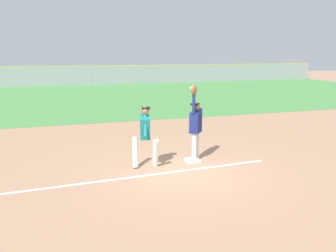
{
  "coord_description": "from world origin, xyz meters",
  "views": [
    {
      "loc": [
        -3.09,
        -8.45,
        3.18
      ],
      "look_at": [
        -0.11,
        1.08,
        1.05
      ],
      "focal_mm": 37.64,
      "sensor_mm": 36.0,
      "label": 1
    }
  ],
  "objects_px": {
    "first_base": "(192,160)",
    "runner": "(145,133)",
    "parked_car_black": "(138,74)",
    "fielder": "(195,123)",
    "parked_car_white": "(18,77)",
    "parked_car_blue": "(86,75)",
    "baseball": "(191,88)"
  },
  "relations": [
    {
      "from": "first_base",
      "to": "fielder",
      "type": "relative_size",
      "value": 0.17
    },
    {
      "from": "first_base",
      "to": "fielder",
      "type": "bearing_deg",
      "value": 36.19
    },
    {
      "from": "runner",
      "to": "baseball",
      "type": "bearing_deg",
      "value": 19.11
    },
    {
      "from": "parked_car_blue",
      "to": "first_base",
      "type": "bearing_deg",
      "value": -86.49
    },
    {
      "from": "fielder",
      "to": "parked_car_blue",
      "type": "xyz_separation_m",
      "value": [
        -0.86,
        28.97,
        -0.45
      ]
    },
    {
      "from": "fielder",
      "to": "parked_car_white",
      "type": "height_order",
      "value": "fielder"
    },
    {
      "from": "baseball",
      "to": "runner",
      "type": "bearing_deg",
      "value": -172.84
    },
    {
      "from": "parked_car_black",
      "to": "first_base",
      "type": "bearing_deg",
      "value": -99.48
    },
    {
      "from": "parked_car_black",
      "to": "fielder",
      "type": "bearing_deg",
      "value": -99.31
    },
    {
      "from": "parked_car_black",
      "to": "parked_car_white",
      "type": "bearing_deg",
      "value": -176.94
    },
    {
      "from": "parked_car_white",
      "to": "runner",
      "type": "bearing_deg",
      "value": -84.78
    },
    {
      "from": "runner",
      "to": "parked_car_blue",
      "type": "height_order",
      "value": "runner"
    },
    {
      "from": "fielder",
      "to": "runner",
      "type": "distance_m",
      "value": 1.57
    },
    {
      "from": "baseball",
      "to": "parked_car_white",
      "type": "distance_m",
      "value": 29.66
    },
    {
      "from": "runner",
      "to": "parked_car_blue",
      "type": "relative_size",
      "value": 0.39
    },
    {
      "from": "baseball",
      "to": "parked_car_blue",
      "type": "height_order",
      "value": "baseball"
    },
    {
      "from": "fielder",
      "to": "parked_car_white",
      "type": "bearing_deg",
      "value": -36.42
    },
    {
      "from": "first_base",
      "to": "runner",
      "type": "relative_size",
      "value": 0.22
    },
    {
      "from": "first_base",
      "to": "fielder",
      "type": "xyz_separation_m",
      "value": [
        0.11,
        0.08,
        1.08
      ]
    },
    {
      "from": "fielder",
      "to": "parked_car_white",
      "type": "relative_size",
      "value": 0.5
    },
    {
      "from": "runner",
      "to": "parked_car_black",
      "type": "bearing_deg",
      "value": 89.78
    },
    {
      "from": "runner",
      "to": "parked_car_blue",
      "type": "xyz_separation_m",
      "value": [
        0.69,
        29.16,
        -0.32
      ]
    },
    {
      "from": "first_base",
      "to": "parked_car_blue",
      "type": "distance_m",
      "value": 29.06
    },
    {
      "from": "runner",
      "to": "parked_car_blue",
      "type": "distance_m",
      "value": 29.17
    },
    {
      "from": "fielder",
      "to": "parked_car_white",
      "type": "distance_m",
      "value": 29.65
    },
    {
      "from": "baseball",
      "to": "parked_car_black",
      "type": "height_order",
      "value": "baseball"
    },
    {
      "from": "baseball",
      "to": "parked_car_black",
      "type": "relative_size",
      "value": 0.02
    },
    {
      "from": "first_base",
      "to": "parked_car_white",
      "type": "bearing_deg",
      "value": 104.34
    },
    {
      "from": "parked_car_blue",
      "to": "parked_car_black",
      "type": "xyz_separation_m",
      "value": [
        5.67,
        0.38,
        0.0
      ]
    },
    {
      "from": "first_base",
      "to": "runner",
      "type": "xyz_separation_m",
      "value": [
        -1.45,
        -0.11,
        0.96
      ]
    },
    {
      "from": "baseball",
      "to": "parked_car_black",
      "type": "xyz_separation_m",
      "value": [
        4.96,
        29.36,
        -1.48
      ]
    },
    {
      "from": "fielder",
      "to": "parked_car_white",
      "type": "xyz_separation_m",
      "value": [
        -7.46,
        28.7,
        -0.45
      ]
    }
  ]
}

